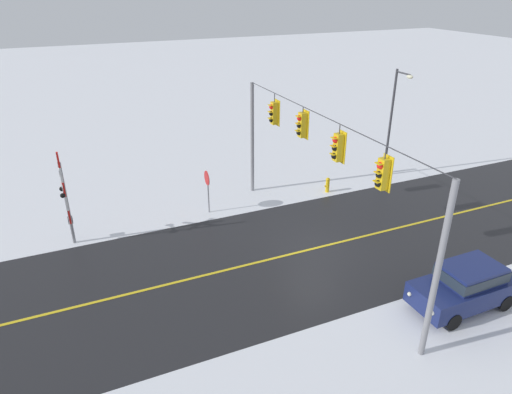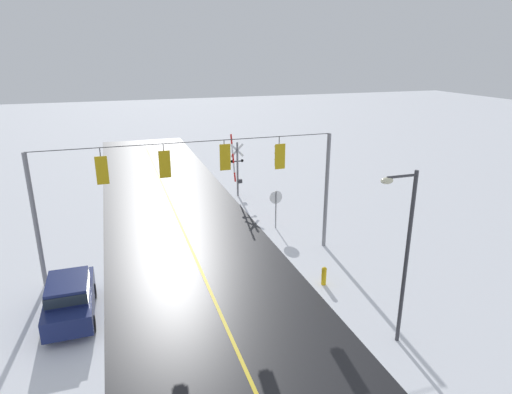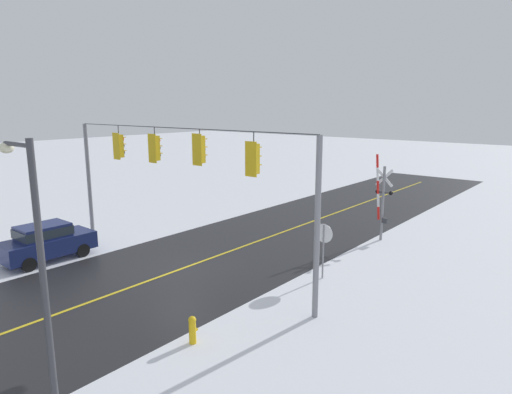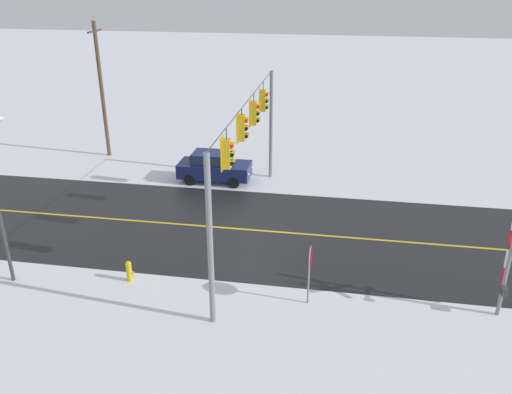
# 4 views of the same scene
# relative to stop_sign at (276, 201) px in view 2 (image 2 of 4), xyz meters

# --- Properties ---
(ground_plane) EXTENTS (160.00, 160.00, 0.00)m
(ground_plane) POSITION_rel_stop_sign_xyz_m (5.38, 3.20, -1.71)
(ground_plane) COLOR white
(road_asphalt) EXTENTS (9.00, 80.00, 0.01)m
(road_asphalt) POSITION_rel_stop_sign_xyz_m (5.38, 9.20, -1.71)
(road_asphalt) COLOR black
(road_asphalt) RESTS_ON ground
(lane_centre_line) EXTENTS (0.14, 72.00, 0.01)m
(lane_centre_line) POSITION_rel_stop_sign_xyz_m (5.38, 9.20, -1.70)
(lane_centre_line) COLOR gold
(lane_centre_line) RESTS_ON ground
(signal_span) EXTENTS (14.20, 0.47, 6.22)m
(signal_span) POSITION_rel_stop_sign_xyz_m (5.32, 3.19, 2.68)
(signal_span) COLOR gray
(signal_span) RESTS_ON ground
(stop_sign) EXTENTS (0.80, 0.09, 2.35)m
(stop_sign) POSITION_rel_stop_sign_xyz_m (0.00, 0.00, 0.00)
(stop_sign) COLOR gray
(stop_sign) RESTS_ON ground
(railroad_crossing) EXTENTS (0.99, 0.31, 4.60)m
(railroad_crossing) POSITION_rel_stop_sign_xyz_m (0.47, -6.72, 0.56)
(railroad_crossing) COLOR gray
(railroad_crossing) RESTS_ON ground
(parked_car_navy) EXTENTS (1.83, 4.20, 1.74)m
(parked_car_navy) POSITION_rel_stop_sign_xyz_m (11.08, 6.31, -0.76)
(parked_car_navy) COLOR navy
(parked_car_navy) RESTS_ON ground
(streetlamp_near) EXTENTS (1.39, 0.28, 6.50)m
(streetlamp_near) POSITION_rel_stop_sign_xyz_m (-0.21, 11.62, 2.20)
(streetlamp_near) COLOR #38383D
(streetlamp_near) RESTS_ON ground
(fire_hydrant) EXTENTS (0.24, 0.31, 0.88)m
(fire_hydrant) POSITION_rel_stop_sign_xyz_m (0.31, 7.05, -1.25)
(fire_hydrant) COLOR gold
(fire_hydrant) RESTS_ON ground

